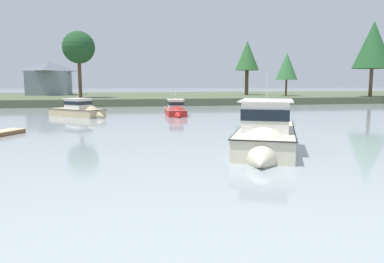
{
  "coord_description": "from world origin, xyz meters",
  "views": [
    {
      "loc": [
        -11.46,
        -5.68,
        4.0
      ],
      "look_at": [
        -6.96,
        17.78,
        0.82
      ],
      "focal_mm": 34.58,
      "sensor_mm": 36.0,
      "label": 1
    }
  ],
  "objects_px": {
    "cruiser_sand": "(82,113)",
    "cruiser_cream": "(265,140)",
    "dinghy_wood": "(4,133)",
    "cruiser_red": "(176,112)"
  },
  "relations": [
    {
      "from": "dinghy_wood",
      "to": "cruiser_red",
      "type": "height_order",
      "value": "cruiser_red"
    },
    {
      "from": "cruiser_sand",
      "to": "cruiser_cream",
      "type": "xyz_separation_m",
      "value": [
        12.71,
        -24.82,
        0.24
      ]
    },
    {
      "from": "dinghy_wood",
      "to": "cruiser_sand",
      "type": "bearing_deg",
      "value": 73.42
    },
    {
      "from": "dinghy_wood",
      "to": "cruiser_red",
      "type": "bearing_deg",
      "value": 41.95
    },
    {
      "from": "dinghy_wood",
      "to": "cruiser_cream",
      "type": "distance_m",
      "value": 19.93
    },
    {
      "from": "dinghy_wood",
      "to": "cruiser_cream",
      "type": "xyz_separation_m",
      "value": [
        17.01,
        -10.37,
        0.59
      ]
    },
    {
      "from": "dinghy_wood",
      "to": "cruiser_red",
      "type": "relative_size",
      "value": 0.51
    },
    {
      "from": "dinghy_wood",
      "to": "cruiser_cream",
      "type": "relative_size",
      "value": 0.31
    },
    {
      "from": "cruiser_red",
      "to": "cruiser_cream",
      "type": "height_order",
      "value": "cruiser_cream"
    },
    {
      "from": "dinghy_wood",
      "to": "cruiser_red",
      "type": "xyz_separation_m",
      "value": [
        15.34,
        13.79,
        0.34
      ]
    }
  ]
}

